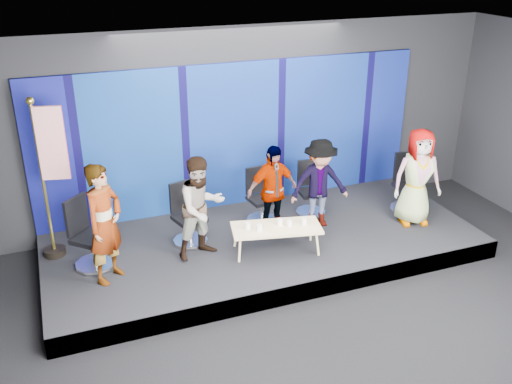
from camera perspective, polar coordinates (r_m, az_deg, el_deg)
ground at (r=7.71m, az=7.93°, el=-14.79°), size 10.00×10.00×0.00m
room_walls at (r=6.48m, az=9.14°, el=2.23°), size 10.02×8.02×3.51m
riser at (r=9.49m, az=0.81°, el=-5.33°), size 7.00×3.00×0.30m
backdrop at (r=10.15m, az=-2.19°, el=5.62°), size 7.00×0.08×2.60m
chair_a at (r=8.82m, az=-16.25°, el=-5.04°), size 0.87×0.87×1.09m
panelist_a at (r=8.19m, az=-14.88°, el=-3.08°), size 0.75×0.75×1.76m
chair_b at (r=9.21m, az=-6.82°, el=-3.11°), size 0.69×0.69×1.00m
panelist_b at (r=8.59m, az=-5.50°, el=-1.57°), size 0.92×0.79×1.61m
chair_c at (r=9.85m, az=0.45°, el=-1.17°), size 0.59×0.59×0.94m
panelist_c at (r=9.24m, az=1.63°, el=0.15°), size 0.94×0.48×1.53m
chair_d at (r=10.16m, az=5.46°, el=-0.44°), size 0.59×0.59×0.95m
panelist_d at (r=9.54m, az=6.37°, el=0.84°), size 1.05×0.68×1.54m
chair_e at (r=10.58m, az=14.84°, el=0.02°), size 0.70×0.70×1.04m
panelist_e at (r=9.95m, az=15.81°, el=1.46°), size 0.92×0.71×1.68m
coffee_table at (r=8.85m, az=2.04°, el=-3.68°), size 1.47×0.86×0.42m
mug_a at (r=8.75m, az=-0.80°, el=-3.40°), size 0.08×0.08×0.10m
mug_b at (r=8.69m, az=0.35°, el=-3.58°), size 0.09×0.09×0.11m
mug_c at (r=8.86m, az=2.41°, el=-3.01°), size 0.09×0.09×0.10m
mug_d at (r=8.84m, az=3.37°, el=-3.15°), size 0.08×0.08×0.10m
mug_e at (r=8.91m, az=4.84°, el=-2.95°), size 0.09×0.09×0.10m
flag_stand at (r=8.86m, az=-19.82°, el=1.55°), size 0.57×0.33×2.51m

